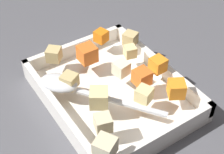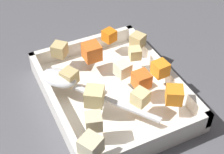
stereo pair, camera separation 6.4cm
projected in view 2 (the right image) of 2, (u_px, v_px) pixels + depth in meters
ground_plane at (108, 103)px, 0.67m from camera, size 4.00×4.00×0.00m
baking_dish at (112, 93)px, 0.67m from camera, size 0.31×0.25×0.05m
carrot_chunk_near_right at (92, 52)px, 0.69m from camera, size 0.03×0.03×0.03m
carrot_chunk_corner_nw at (174, 95)px, 0.60m from camera, size 0.04×0.04×0.03m
carrot_chunk_far_left at (142, 80)px, 0.63m from camera, size 0.03×0.03×0.03m
carrot_chunk_near_left at (109, 36)px, 0.74m from camera, size 0.03×0.03×0.03m
carrot_chunk_far_right at (160, 69)px, 0.65m from camera, size 0.03×0.03×0.03m
potato_chunk_heap_side at (135, 53)px, 0.69m from camera, size 0.03×0.03×0.02m
potato_chunk_back_center at (69, 77)px, 0.63m from camera, size 0.04×0.04×0.03m
potato_chunk_near_spoon at (94, 96)px, 0.59m from camera, size 0.04×0.04×0.03m
potato_chunk_center at (140, 97)px, 0.59m from camera, size 0.03×0.03×0.03m
potato_chunk_heap_top at (91, 145)px, 0.52m from camera, size 0.04×0.04×0.03m
potato_chunk_under_handle at (138, 40)px, 0.72m from camera, size 0.04×0.04×0.03m
potato_chunk_rim_edge at (123, 69)px, 0.65m from camera, size 0.03×0.03×0.03m
potato_chunk_corner_ne at (60, 50)px, 0.70m from camera, size 0.04×0.04×0.03m
potato_chunk_mid_right at (94, 121)px, 0.55m from camera, size 0.03×0.03×0.03m
serving_spoon at (65, 81)px, 0.63m from camera, size 0.21×0.17×0.02m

